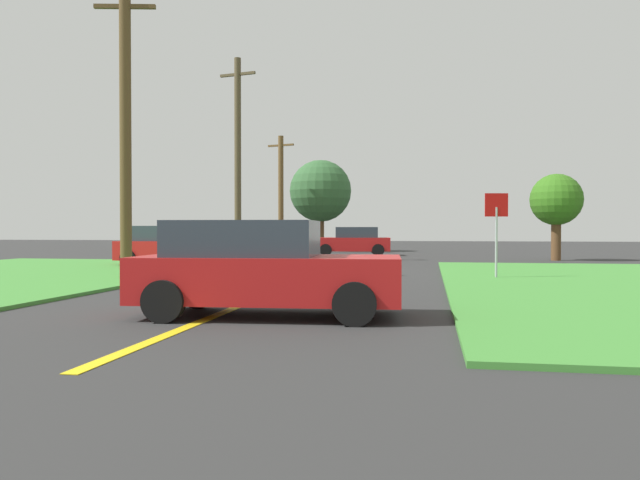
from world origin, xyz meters
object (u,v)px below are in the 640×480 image
at_px(oak_tree_left, 321,191).
at_px(utility_pole_far, 281,193).
at_px(stop_sign, 496,220).
at_px(parked_car_near_building, 175,246).
at_px(utility_pole_mid, 238,158).
at_px(utility_pole_near, 125,128).
at_px(car_approaching_junction, 353,241).
at_px(car_behind_on_main_road, 262,269).
at_px(pine_tree_center, 556,201).

bearing_deg(oak_tree_left, utility_pole_far, -121.41).
xyz_separation_m(stop_sign, oak_tree_left, (-9.18, 22.24, 2.32)).
distance_m(parked_car_near_building, utility_pole_mid, 5.96).
distance_m(utility_pole_near, utility_pole_far, 20.73).
height_order(stop_sign, utility_pole_near, utility_pole_near).
bearing_deg(utility_pole_mid, utility_pole_near, -90.71).
bearing_deg(utility_pole_far, parked_car_near_building, -92.96).
bearing_deg(oak_tree_left, car_approaching_junction, -63.98).
bearing_deg(utility_pole_far, utility_pole_near, -88.97).
bearing_deg(car_approaching_junction, utility_pole_far, -37.63).
height_order(car_behind_on_main_road, oak_tree_left, oak_tree_left).
xyz_separation_m(parked_car_near_building, oak_tree_left, (2.72, 17.83, 3.27)).
relative_size(stop_sign, car_behind_on_main_road, 0.56).
xyz_separation_m(stop_sign, car_approaching_junction, (-6.23, 16.19, -0.95)).
height_order(car_approaching_junction, parked_car_near_building, same).
height_order(stop_sign, utility_pole_far, utility_pole_far).
relative_size(stop_sign, parked_car_near_building, 0.55).
distance_m(car_approaching_junction, utility_pole_mid, 9.60).
bearing_deg(car_behind_on_main_road, parked_car_near_building, 115.23).
xyz_separation_m(utility_pole_mid, oak_tree_left, (1.47, 13.58, -0.73)).
bearing_deg(utility_pole_near, parked_car_near_building, 100.46).
bearing_deg(oak_tree_left, car_behind_on_main_road, -81.74).
height_order(utility_pole_mid, utility_pole_far, utility_pole_mid).
distance_m(utility_pole_far, pine_tree_center, 16.68).
bearing_deg(utility_pole_near, pine_tree_center, 43.11).
relative_size(utility_pole_far, pine_tree_center, 1.78).
relative_size(parked_car_near_building, car_behind_on_main_road, 1.02).
bearing_deg(parked_car_near_building, stop_sign, -15.14).
height_order(stop_sign, parked_car_near_building, stop_sign).
bearing_deg(car_behind_on_main_road, oak_tree_left, 94.41).
bearing_deg(car_behind_on_main_road, pine_tree_center, 63.23).
xyz_separation_m(car_approaching_junction, utility_pole_far, (-4.92, 2.83, 2.98)).
height_order(utility_pole_near, utility_pole_mid, utility_pole_mid).
xyz_separation_m(utility_pole_near, oak_tree_left, (1.59, 23.94, -0.39)).
bearing_deg(utility_pole_mid, stop_sign, -39.11).
bearing_deg(utility_pole_far, oak_tree_left, 58.59).
bearing_deg(parked_car_near_building, pine_tree_center, 31.09).
height_order(stop_sign, utility_pole_mid, utility_pole_mid).
bearing_deg(car_approaching_junction, parked_car_near_building, 56.51).
bearing_deg(utility_pole_far, pine_tree_center, -24.38).
height_order(car_approaching_junction, utility_pole_near, utility_pole_near).
distance_m(utility_pole_near, oak_tree_left, 24.00).
xyz_separation_m(utility_pole_near, pine_tree_center, (14.79, 13.85, -1.60)).
relative_size(parked_car_near_building, oak_tree_left, 0.75).
bearing_deg(car_approaching_junction, stop_sign, 103.28).
height_order(parked_car_near_building, utility_pole_far, utility_pole_far).
distance_m(stop_sign, oak_tree_left, 24.17).
bearing_deg(stop_sign, car_behind_on_main_road, 48.73).
bearing_deg(utility_pole_mid, utility_pole_far, 92.77).
height_order(oak_tree_left, pine_tree_center, oak_tree_left).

